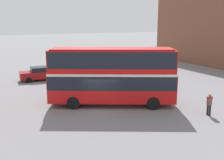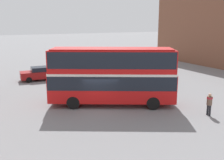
% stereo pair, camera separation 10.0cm
% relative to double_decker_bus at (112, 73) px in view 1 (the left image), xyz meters
% --- Properties ---
extents(ground_plane, '(240.00, 240.00, 0.00)m').
position_rel_double_decker_bus_xyz_m(ground_plane, '(-1.39, -0.27, -2.75)').
color(ground_plane, slate).
extents(double_decker_bus, '(10.24, 7.17, 4.79)m').
position_rel_double_decker_bus_xyz_m(double_decker_bus, '(0.00, 0.00, 0.00)').
color(double_decker_bus, red).
rests_on(double_decker_bus, ground_plane).
extents(pedestrian_foreground, '(0.49, 0.49, 1.72)m').
position_rel_double_decker_bus_xyz_m(pedestrian_foreground, '(5.26, -5.60, -1.70)').
color(pedestrian_foreground, '#232328').
rests_on(pedestrian_foreground, ground_plane).
extents(parked_car_kerb_near, '(4.66, 2.19, 1.60)m').
position_rel_double_decker_bus_xyz_m(parked_car_kerb_near, '(-3.17, 12.34, -1.93)').
color(parked_car_kerb_near, maroon).
rests_on(parked_car_kerb_near, ground_plane).
extents(parked_car_kerb_far, '(4.48, 2.34, 1.58)m').
position_rel_double_decker_bus_xyz_m(parked_car_kerb_far, '(3.30, 15.11, -1.95)').
color(parked_car_kerb_far, slate).
rests_on(parked_car_kerb_far, ground_plane).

